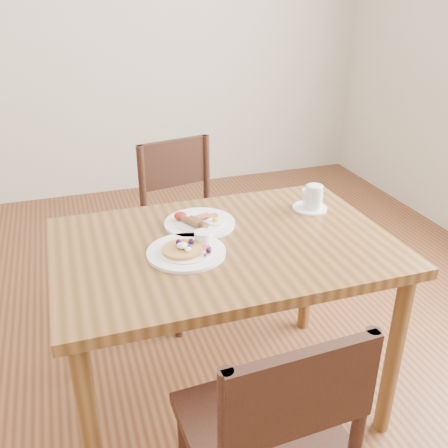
% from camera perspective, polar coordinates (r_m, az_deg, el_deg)
% --- Properties ---
extents(ground, '(5.00, 5.00, 0.00)m').
position_cam_1_polar(ground, '(2.24, -0.00, -19.23)').
color(ground, '#4F2916').
rests_on(ground, ground).
extents(dining_table, '(1.20, 0.80, 0.75)m').
position_cam_1_polar(dining_table, '(1.83, -0.00, -4.75)').
color(dining_table, brown).
rests_on(dining_table, ground).
extents(chair_near, '(0.44, 0.44, 0.88)m').
position_cam_1_polar(chair_near, '(1.46, 5.36, -22.76)').
color(chair_near, '#321B12').
rests_on(chair_near, ground).
extents(chair_far, '(0.50, 0.50, 0.88)m').
position_cam_1_polar(chair_far, '(2.54, -4.21, 0.37)').
color(chair_far, '#321B12').
rests_on(chair_far, ground).
extents(pancake_plate, '(0.27, 0.27, 0.06)m').
position_cam_1_polar(pancake_plate, '(1.71, -4.21, -2.93)').
color(pancake_plate, white).
rests_on(pancake_plate, dining_table).
extents(breakfast_plate, '(0.27, 0.27, 0.04)m').
position_cam_1_polar(breakfast_plate, '(1.90, -2.92, 0.20)').
color(breakfast_plate, white).
rests_on(breakfast_plate, dining_table).
extents(teacup_saucer, '(0.14, 0.14, 0.08)m').
position_cam_1_polar(teacup_saucer, '(2.06, 9.83, 2.62)').
color(teacup_saucer, white).
rests_on(teacup_saucer, dining_table).
extents(water_glass, '(0.07, 0.07, 0.10)m').
position_cam_1_polar(water_glass, '(2.05, 10.24, 2.96)').
color(water_glass, silver).
rests_on(water_glass, dining_table).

